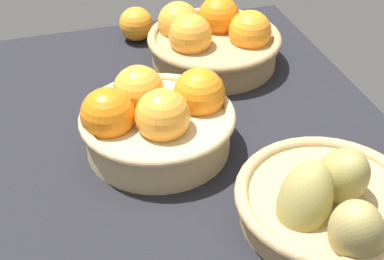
% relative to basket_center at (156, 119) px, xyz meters
% --- Properties ---
extents(market_tray, '(0.84, 0.72, 0.03)m').
position_rel_basket_center_xyz_m(market_tray, '(0.01, -0.02, -0.07)').
color(market_tray, black).
rests_on(market_tray, ground).
extents(basket_center, '(0.23, 0.23, 0.12)m').
position_rel_basket_center_xyz_m(basket_center, '(0.00, 0.00, 0.00)').
color(basket_center, tan).
rests_on(basket_center, market_tray).
extents(basket_near_left_pears, '(0.25, 0.24, 0.13)m').
position_rel_basket_center_xyz_m(basket_near_left_pears, '(-0.22, -0.17, -0.01)').
color(basket_near_left_pears, tan).
rests_on(basket_near_left_pears, market_tray).
extents(basket_near_right, '(0.25, 0.25, 0.11)m').
position_rel_basket_center_xyz_m(basket_near_right, '(0.22, -0.16, -0.00)').
color(basket_near_right, tan).
rests_on(basket_near_right, market_tray).
extents(loose_orange_front_gap, '(0.07, 0.07, 0.07)m').
position_rel_basket_center_xyz_m(loose_orange_front_gap, '(0.36, -0.05, -0.02)').
color(loose_orange_front_gap, orange).
rests_on(loose_orange_front_gap, market_tray).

